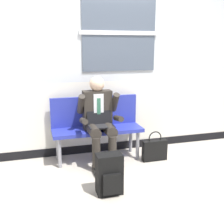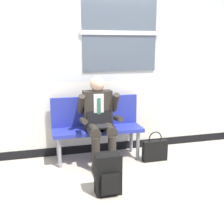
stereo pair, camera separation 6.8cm
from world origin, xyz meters
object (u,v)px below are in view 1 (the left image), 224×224
(handbag, at_px, (155,150))
(backpack, at_px, (109,175))
(bench_with_person, at_px, (96,123))
(person_seated, at_px, (99,119))

(handbag, bearing_deg, backpack, -140.92)
(bench_with_person, xyz_separation_m, handbag, (0.78, -0.34, -0.37))
(backpack, bearing_deg, handbag, 39.08)
(bench_with_person, xyz_separation_m, backpack, (-0.09, -1.06, -0.30))
(person_seated, distance_m, handbag, 0.93)
(bench_with_person, height_order, handbag, bench_with_person)
(bench_with_person, height_order, backpack, bench_with_person)
(backpack, distance_m, handbag, 1.13)
(bench_with_person, relative_size, backpack, 2.76)
(bench_with_person, xyz_separation_m, person_seated, (0.00, -0.20, 0.12))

